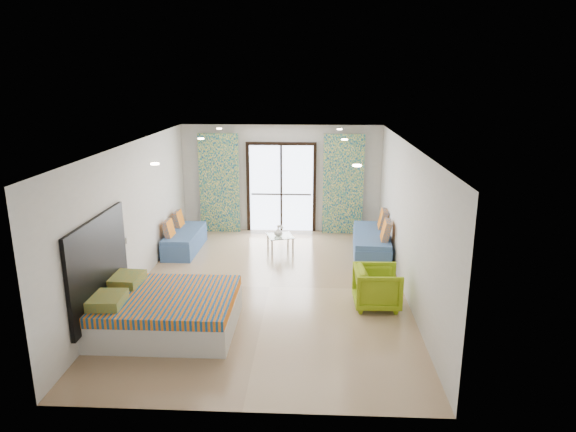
{
  "coord_description": "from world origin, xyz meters",
  "views": [
    {
      "loc": [
        0.8,
        -8.97,
        3.84
      ],
      "look_at": [
        0.31,
        0.91,
        1.15
      ],
      "focal_mm": 32.0,
      "sensor_mm": 36.0,
      "label": 1
    }
  ],
  "objects_px": {
    "bed": "(165,311)",
    "armchair": "(377,285)",
    "daybed_left": "(184,240)",
    "daybed_right": "(372,243)",
    "coffee_table": "(280,237)"
  },
  "relations": [
    {
      "from": "daybed_left",
      "to": "armchair",
      "type": "height_order",
      "value": "daybed_left"
    },
    {
      "from": "bed",
      "to": "armchair",
      "type": "xyz_separation_m",
      "value": [
        3.4,
        0.99,
        0.09
      ]
    },
    {
      "from": "daybed_left",
      "to": "daybed_right",
      "type": "xyz_separation_m",
      "value": [
        4.23,
        -0.18,
        0.04
      ]
    },
    {
      "from": "daybed_left",
      "to": "armchair",
      "type": "relative_size",
      "value": 2.16
    },
    {
      "from": "daybed_left",
      "to": "daybed_right",
      "type": "bearing_deg",
      "value": -1.53
    },
    {
      "from": "daybed_right",
      "to": "bed",
      "type": "bearing_deg",
      "value": -131.85
    },
    {
      "from": "daybed_left",
      "to": "coffee_table",
      "type": "relative_size",
      "value": 2.48
    },
    {
      "from": "daybed_right",
      "to": "armchair",
      "type": "relative_size",
      "value": 2.53
    },
    {
      "from": "bed",
      "to": "armchair",
      "type": "height_order",
      "value": "armchair"
    },
    {
      "from": "bed",
      "to": "daybed_left",
      "type": "bearing_deg",
      "value": 99.62
    },
    {
      "from": "daybed_left",
      "to": "coffee_table",
      "type": "bearing_deg",
      "value": 3.06
    },
    {
      "from": "daybed_right",
      "to": "armchair",
      "type": "xyz_separation_m",
      "value": [
        -0.19,
        -2.59,
        0.09
      ]
    },
    {
      "from": "bed",
      "to": "armchair",
      "type": "relative_size",
      "value": 2.7
    },
    {
      "from": "bed",
      "to": "daybed_left",
      "type": "xyz_separation_m",
      "value": [
        -0.64,
        3.75,
        -0.05
      ]
    },
    {
      "from": "daybed_left",
      "to": "armchair",
      "type": "bearing_deg",
      "value": -33.55
    }
  ]
}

